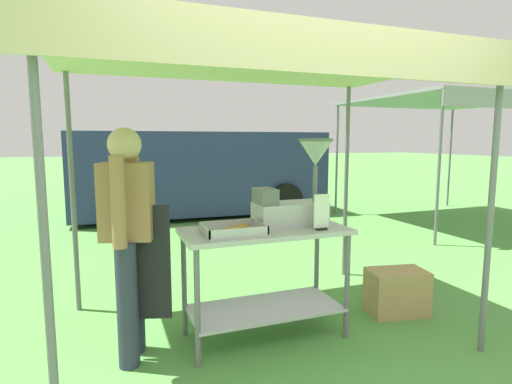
{
  "coord_description": "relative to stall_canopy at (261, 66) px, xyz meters",
  "views": [
    {
      "loc": [
        -1.17,
        -1.64,
        1.52
      ],
      "look_at": [
        -0.05,
        1.36,
        1.12
      ],
      "focal_mm": 28.46,
      "sensor_mm": 36.0,
      "label": 1
    }
  ],
  "objects": [
    {
      "name": "donut_cart",
      "position": [
        -0.0,
        -0.1,
        -1.45
      ],
      "size": [
        1.26,
        0.58,
        0.86
      ],
      "color": "#B7B7BC",
      "rests_on": "ground"
    },
    {
      "name": "donut_fryer",
      "position": [
        0.29,
        -0.03,
        -0.96
      ],
      "size": [
        0.64,
        0.28,
        0.68
      ],
      "color": "#B7B7BC",
      "rests_on": "donut_cart"
    },
    {
      "name": "stall_canopy",
      "position": [
        0.0,
        0.0,
        0.0
      ],
      "size": [
        2.99,
        2.02,
        2.16
      ],
      "color": "slate",
      "rests_on": "ground"
    },
    {
      "name": "van_navy",
      "position": [
        0.75,
        5.4,
        -1.19
      ],
      "size": [
        5.02,
        2.25,
        1.69
      ],
      "color": "navy",
      "rests_on": "ground"
    },
    {
      "name": "neighbour_tent",
      "position": [
        4.89,
        2.94,
        0.14
      ],
      "size": [
        3.23,
        2.94,
        2.28
      ],
      "color": "slate",
      "rests_on": "ground"
    },
    {
      "name": "supply_crate",
      "position": [
        1.25,
        -0.11,
        -1.87
      ],
      "size": [
        0.55,
        0.4,
        0.39
      ],
      "color": "tan",
      "rests_on": "ground"
    },
    {
      "name": "ground_plane",
      "position": [
        0.05,
        4.74,
        -2.07
      ],
      "size": [
        70.0,
        70.0,
        0.0
      ],
      "primitive_type": "plane",
      "color": "#519342"
    },
    {
      "name": "vendor",
      "position": [
        -0.99,
        -0.07,
        -1.17
      ],
      "size": [
        0.47,
        0.53,
        1.61
      ],
      "color": "#2D3347",
      "rests_on": "ground"
    },
    {
      "name": "donut_tray",
      "position": [
        -0.27,
        -0.17,
        -1.19
      ],
      "size": [
        0.43,
        0.32,
        0.07
      ],
      "color": "#B7B7BC",
      "rests_on": "donut_cart"
    },
    {
      "name": "menu_sign",
      "position": [
        0.38,
        -0.28,
        -1.1
      ],
      "size": [
        0.13,
        0.05,
        0.27
      ],
      "color": "black",
      "rests_on": "donut_cart"
    }
  ]
}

